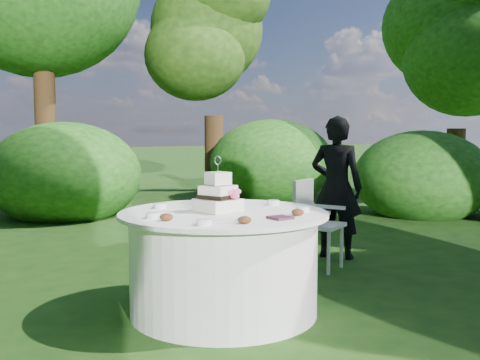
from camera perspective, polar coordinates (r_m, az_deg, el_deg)
name	(u,v)px	position (r m, az deg, el deg)	size (l,w,h in m)	color
ground	(224,312)	(4.37, -1.66, -13.28)	(80.00, 80.00, 0.00)	#163C10
napkins	(280,218)	(3.85, 4.11, -3.84)	(0.14, 0.14, 0.02)	#461E33
feather_plume	(227,221)	(3.74, -1.33, -4.15)	(0.48, 0.07, 0.01)	white
guest	(336,187)	(6.11, 9.76, -0.74)	(0.56, 0.37, 1.53)	black
table	(224,262)	(4.26, -1.67, -8.32)	(1.56, 1.56, 0.77)	white
cake	(218,197)	(4.18, -2.20, -1.69)	(0.31, 0.31, 0.42)	white
chair	(313,217)	(5.64, 7.43, -3.73)	(0.54, 0.54, 0.88)	white
votives	(220,210)	(4.11, -2.00, -3.11)	(1.20, 0.97, 0.04)	white
petal_cups	(236,211)	(4.04, -0.37, -3.19)	(1.02, 1.05, 0.05)	#562D16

